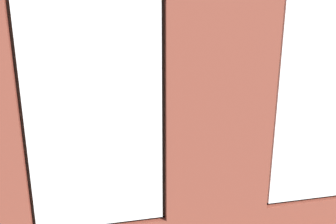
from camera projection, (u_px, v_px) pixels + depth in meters
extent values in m
cube|color=#99663D|center=(159.00, 161.00, 5.65)|extent=(6.59, 6.14, 0.10)
cube|color=brown|center=(220.00, 100.00, 2.67)|extent=(0.92, 0.16, 3.28)
cube|color=white|center=(331.00, 84.00, 2.81)|extent=(1.00, 0.03, 2.16)
cube|color=#38281E|center=(326.00, 83.00, 2.86)|extent=(1.06, 0.04, 2.22)
cube|color=white|center=(94.00, 94.00, 2.40)|extent=(1.00, 0.03, 2.16)
cube|color=#38281E|center=(94.00, 92.00, 2.45)|extent=(1.06, 0.04, 2.22)
cube|color=tan|center=(211.00, 207.00, 3.03)|extent=(3.25, 0.24, 0.06)
cube|color=black|center=(219.00, 21.00, 2.59)|extent=(0.51, 0.03, 0.69)
cube|color=orange|center=(218.00, 21.00, 2.61)|extent=(0.45, 0.01, 0.63)
cube|color=black|center=(202.00, 209.00, 3.72)|extent=(1.75, 0.85, 0.42)
cube|color=black|center=(213.00, 190.00, 3.31)|extent=(1.75, 0.24, 0.38)
cube|color=black|center=(265.00, 177.00, 3.80)|extent=(0.22, 0.85, 0.24)
cube|color=black|center=(134.00, 191.00, 3.48)|extent=(0.22, 0.85, 0.24)
cube|color=black|center=(229.00, 182.00, 3.76)|extent=(0.60, 0.65, 0.12)
cube|color=black|center=(173.00, 188.00, 3.62)|extent=(0.60, 0.65, 0.12)
cube|color=black|center=(299.00, 150.00, 5.44)|extent=(0.88, 2.05, 0.42)
cube|color=black|center=(319.00, 126.00, 5.40)|extent=(0.27, 2.04, 0.38)
cube|color=black|center=(273.00, 118.00, 6.22)|extent=(0.85, 0.23, 0.24)
cube|color=black|center=(285.00, 128.00, 5.74)|extent=(0.66, 0.74, 0.12)
cube|color=black|center=(313.00, 143.00, 4.99)|extent=(0.66, 0.74, 0.12)
cube|color=olive|center=(168.00, 128.00, 5.86)|extent=(1.22, 0.88, 0.04)
cube|color=olive|center=(192.00, 132.00, 6.39)|extent=(0.07, 0.07, 0.41)
cube|color=olive|center=(136.00, 136.00, 6.16)|extent=(0.07, 0.07, 0.41)
cube|color=olive|center=(204.00, 145.00, 5.68)|extent=(0.07, 0.07, 0.41)
cube|color=olive|center=(141.00, 150.00, 5.45)|extent=(0.07, 0.07, 0.41)
cylinder|color=#B23D38|center=(184.00, 121.00, 6.06)|extent=(0.07, 0.07, 0.09)
cylinder|color=#B7333D|center=(175.00, 126.00, 5.73)|extent=(0.08, 0.08, 0.12)
cylinder|color=beige|center=(159.00, 124.00, 5.92)|extent=(0.08, 0.08, 0.08)
sphere|color=#286B2D|center=(159.00, 120.00, 5.90)|extent=(0.10, 0.10, 0.10)
cube|color=black|center=(149.00, 130.00, 5.65)|extent=(0.05, 0.17, 0.02)
cube|color=#59595B|center=(168.00, 127.00, 5.85)|extent=(0.18, 0.11, 0.02)
cylinder|color=olive|center=(118.00, 122.00, 7.23)|extent=(0.50, 0.50, 0.28)
ellipsoid|color=white|center=(117.00, 108.00, 7.14)|extent=(1.10, 1.10, 0.44)
ellipsoid|color=navy|center=(113.00, 103.00, 7.10)|extent=(0.44, 0.44, 0.18)
cylinder|color=gray|center=(202.00, 138.00, 6.39)|extent=(0.20, 0.20, 0.19)
cylinder|color=brown|center=(202.00, 130.00, 6.35)|extent=(0.03, 0.03, 0.14)
ellipsoid|color=#337F38|center=(202.00, 120.00, 6.30)|extent=(0.41, 0.41, 0.26)
cylinder|color=brown|center=(24.00, 168.00, 4.79)|extent=(0.34, 0.34, 0.40)
cylinder|color=brown|center=(21.00, 146.00, 4.70)|extent=(0.06, 0.06, 0.30)
cone|color=#337F38|center=(3.00, 121.00, 4.60)|extent=(0.50, 0.20, 0.51)
cone|color=#337F38|center=(11.00, 122.00, 4.44)|extent=(0.23, 0.43, 0.56)
cone|color=#337F38|center=(29.00, 124.00, 4.53)|extent=(0.48, 0.40, 0.48)
cone|color=#337F38|center=(30.00, 117.00, 4.70)|extent=(0.43, 0.30, 0.55)
cone|color=#337F38|center=(15.00, 117.00, 4.74)|extent=(0.28, 0.45, 0.55)
cylinder|color=brown|center=(241.00, 112.00, 8.05)|extent=(0.33, 0.33, 0.32)
cylinder|color=brown|center=(241.00, 104.00, 8.00)|extent=(0.05, 0.05, 0.08)
ellipsoid|color=#3D8E42|center=(242.00, 96.00, 7.95)|extent=(0.52, 0.52, 0.33)
cylinder|color=#47423D|center=(305.00, 199.00, 4.01)|extent=(0.28, 0.28, 0.32)
cylinder|color=brown|center=(309.00, 168.00, 3.90)|extent=(0.05, 0.05, 0.50)
cone|color=#3D8E42|center=(292.00, 130.00, 3.77)|extent=(0.59, 0.23, 0.55)
cone|color=#3D8E42|center=(325.00, 134.00, 3.55)|extent=(0.16, 0.55, 0.59)
cone|color=#3D8E42|center=(335.00, 130.00, 3.80)|extent=(0.61, 0.21, 0.54)
cone|color=#3D8E42|center=(300.00, 122.00, 3.96)|extent=(0.20, 0.54, 0.60)
cylinder|color=beige|center=(241.00, 131.00, 6.78)|extent=(0.15, 0.15, 0.17)
cylinder|color=brown|center=(242.00, 124.00, 6.74)|extent=(0.02, 0.02, 0.14)
ellipsoid|color=#286B2D|center=(242.00, 115.00, 6.69)|extent=(0.32, 0.32, 0.27)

